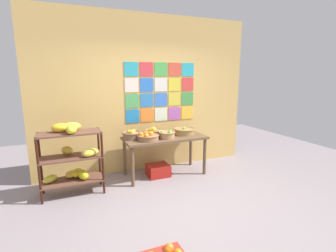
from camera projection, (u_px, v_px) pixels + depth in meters
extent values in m
plane|color=gray|center=(190.00, 210.00, 3.58)|extent=(9.56, 9.56, 0.00)
cube|color=tan|center=(148.00, 94.00, 4.92)|extent=(4.28, 0.06, 2.99)
cube|color=#28A0B5|center=(131.00, 69.00, 4.67)|extent=(0.26, 0.01, 0.26)
cube|color=#D43841|center=(146.00, 69.00, 4.78)|extent=(0.26, 0.01, 0.26)
cube|color=green|center=(161.00, 69.00, 4.89)|extent=(0.26, 0.01, 0.26)
cube|color=#D34B36|center=(175.00, 69.00, 5.00)|extent=(0.26, 0.01, 0.26)
cube|color=#2AAABF|center=(188.00, 70.00, 5.12)|extent=(0.26, 0.01, 0.26)
cube|color=silver|center=(132.00, 85.00, 4.72)|extent=(0.26, 0.01, 0.26)
cube|color=blue|center=(147.00, 85.00, 4.84)|extent=(0.26, 0.01, 0.26)
cube|color=silver|center=(161.00, 85.00, 4.95)|extent=(0.26, 0.01, 0.26)
cube|color=yellow|center=(175.00, 84.00, 5.06)|extent=(0.26, 0.01, 0.26)
cube|color=#D33B37|center=(188.00, 84.00, 5.17)|extent=(0.26, 0.01, 0.26)
cube|color=#4BA55A|center=(132.00, 101.00, 4.78)|extent=(0.26, 0.01, 0.26)
cube|color=#2E77C2|center=(147.00, 100.00, 4.89)|extent=(0.26, 0.01, 0.26)
cube|color=#3974D5|center=(161.00, 100.00, 5.01)|extent=(0.26, 0.01, 0.26)
cube|color=gold|center=(175.00, 99.00, 5.12)|extent=(0.26, 0.01, 0.26)
cube|color=#449348|center=(187.00, 99.00, 5.23)|extent=(0.26, 0.01, 0.26)
cube|color=#227FC9|center=(133.00, 116.00, 4.84)|extent=(0.26, 0.01, 0.26)
cube|color=orange|center=(147.00, 115.00, 4.95)|extent=(0.26, 0.01, 0.26)
cube|color=silver|center=(161.00, 114.00, 5.07)|extent=(0.26, 0.01, 0.26)
cube|color=#B058B0|center=(174.00, 114.00, 5.18)|extent=(0.26, 0.01, 0.26)
cube|color=yellow|center=(187.00, 113.00, 5.29)|extent=(0.26, 0.01, 0.26)
cylinder|color=#35150B|center=(39.00, 172.00, 3.64)|extent=(0.04, 0.04, 1.00)
cylinder|color=#35150B|center=(103.00, 163.00, 3.98)|extent=(0.04, 0.04, 1.00)
cylinder|color=#35150B|center=(41.00, 164.00, 3.97)|extent=(0.04, 0.04, 1.00)
cylinder|color=#35150B|center=(99.00, 156.00, 4.32)|extent=(0.04, 0.04, 1.00)
cube|color=brown|center=(73.00, 180.00, 4.03)|extent=(0.94, 0.41, 0.03)
ellipsoid|color=yellow|center=(77.00, 173.00, 4.14)|extent=(0.28, 0.29, 0.14)
ellipsoid|color=yellow|center=(50.00, 179.00, 3.92)|extent=(0.27, 0.26, 0.11)
ellipsoid|color=yellow|center=(83.00, 175.00, 4.04)|extent=(0.22, 0.28, 0.15)
ellipsoid|color=yellow|center=(70.00, 174.00, 4.11)|extent=(0.22, 0.26, 0.11)
cube|color=brown|center=(71.00, 157.00, 3.96)|extent=(0.94, 0.41, 0.02)
ellipsoid|color=gold|center=(91.00, 152.00, 3.96)|extent=(0.32, 0.27, 0.12)
ellipsoid|color=yellow|center=(67.00, 150.00, 4.04)|extent=(0.23, 0.22, 0.14)
cube|color=brown|center=(69.00, 133.00, 3.88)|extent=(0.94, 0.41, 0.02)
ellipsoid|color=yellow|center=(60.00, 128.00, 3.88)|extent=(0.27, 0.19, 0.14)
ellipsoid|color=yellow|center=(72.00, 127.00, 3.95)|extent=(0.29, 0.16, 0.14)
ellipsoid|color=yellow|center=(72.00, 129.00, 3.77)|extent=(0.22, 0.27, 0.15)
cube|color=brown|center=(165.00, 138.00, 4.71)|extent=(1.52, 0.68, 0.04)
cylinder|color=brown|center=(133.00, 167.00, 4.26)|extent=(0.06, 0.06, 0.70)
cylinder|color=brown|center=(205.00, 156.00, 4.80)|extent=(0.06, 0.06, 0.70)
cylinder|color=brown|center=(125.00, 157.00, 4.77)|extent=(0.06, 0.06, 0.70)
cylinder|color=brown|center=(191.00, 149.00, 5.30)|extent=(0.06, 0.06, 0.70)
cylinder|color=#9B7944|center=(184.00, 132.00, 4.91)|extent=(0.38, 0.38, 0.10)
torus|color=#9C7543|center=(184.00, 129.00, 4.90)|extent=(0.40, 0.40, 0.02)
sphere|color=#76CB37|center=(184.00, 128.00, 4.96)|extent=(0.05, 0.05, 0.05)
sphere|color=#6DBF34|center=(184.00, 129.00, 4.88)|extent=(0.05, 0.05, 0.05)
sphere|color=#79BA3A|center=(185.00, 128.00, 4.97)|extent=(0.05, 0.05, 0.05)
cylinder|color=#966A49|center=(148.00, 138.00, 4.48)|extent=(0.38, 0.38, 0.08)
torus|color=#9C6342|center=(148.00, 135.00, 4.47)|extent=(0.40, 0.40, 0.02)
sphere|color=orange|center=(145.00, 133.00, 4.55)|extent=(0.08, 0.08, 0.08)
sphere|color=orange|center=(141.00, 135.00, 4.46)|extent=(0.09, 0.09, 0.09)
sphere|color=orange|center=(151.00, 134.00, 4.47)|extent=(0.10, 0.10, 0.10)
sphere|color=orange|center=(148.00, 134.00, 4.51)|extent=(0.08, 0.08, 0.08)
sphere|color=orange|center=(146.00, 136.00, 4.35)|extent=(0.09, 0.09, 0.09)
cylinder|color=#AD8052|center=(167.00, 135.00, 4.60)|extent=(0.28, 0.28, 0.11)
torus|color=#A67C53|center=(167.00, 132.00, 4.59)|extent=(0.31, 0.31, 0.03)
sphere|color=#77BD3B|center=(162.00, 132.00, 4.58)|extent=(0.05, 0.05, 0.05)
sphere|color=#78BB2C|center=(169.00, 132.00, 4.56)|extent=(0.05, 0.05, 0.05)
sphere|color=#6FC83E|center=(170.00, 132.00, 4.54)|extent=(0.06, 0.06, 0.06)
sphere|color=#77C33F|center=(171.00, 131.00, 4.64)|extent=(0.05, 0.05, 0.05)
cylinder|color=olive|center=(153.00, 133.00, 4.78)|extent=(0.29, 0.29, 0.11)
torus|color=olive|center=(153.00, 130.00, 4.77)|extent=(0.31, 0.31, 0.02)
sphere|color=gold|center=(151.00, 130.00, 4.71)|extent=(0.10, 0.10, 0.10)
sphere|color=gold|center=(153.00, 130.00, 4.71)|extent=(0.10, 0.10, 0.10)
sphere|color=gold|center=(154.00, 130.00, 4.70)|extent=(0.10, 0.10, 0.10)
sphere|color=gold|center=(153.00, 129.00, 4.76)|extent=(0.09, 0.09, 0.09)
sphere|color=gold|center=(153.00, 129.00, 4.76)|extent=(0.10, 0.10, 0.10)
cylinder|color=#85624A|center=(132.00, 136.00, 4.56)|extent=(0.31, 0.31, 0.11)
torus|color=#8D6547|center=(132.00, 133.00, 4.55)|extent=(0.34, 0.34, 0.03)
sphere|color=gold|center=(131.00, 132.00, 4.53)|extent=(0.09, 0.09, 0.09)
sphere|color=gold|center=(132.00, 133.00, 4.47)|extent=(0.10, 0.10, 0.10)
sphere|color=gold|center=(133.00, 131.00, 4.63)|extent=(0.08, 0.08, 0.08)
sphere|color=gold|center=(129.00, 132.00, 4.53)|extent=(0.08, 0.08, 0.08)
cube|color=#A91E18|center=(158.00, 170.00, 4.76)|extent=(0.40, 0.34, 0.22)
sphere|color=orange|center=(169.00, 248.00, 2.51)|extent=(0.09, 0.09, 0.09)
sphere|color=orange|center=(168.00, 250.00, 2.49)|extent=(0.08, 0.08, 0.08)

